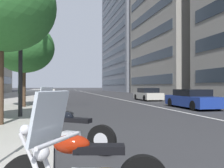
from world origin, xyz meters
The scene contains 10 objects.
sidewalk_right_plaza centered at (30.00, 11.73, 0.07)m, with size 160.00×9.08×0.15m, color #B2ADA3.
lane_centre_stripe centered at (35.00, 0.00, 0.00)m, with size 110.00×0.16×0.01m, color silver.
motorcycle_by_sign_pole centered at (3.84, 6.83, 0.45)m, with size 1.43×1.87×1.49m.
car_mid_block_traffic centered at (12.69, -1.97, 0.61)m, with size 4.71×1.97×1.28m.
car_far_down_avenue centered at (21.64, -2.39, 0.62)m, with size 4.24×1.94×1.31m.
street_tree_by_lamp_post centered at (7.32, 9.04, 4.38)m, with size 3.89×3.89×5.89m.
street_tree_far_plaza centered at (14.79, 9.15, 4.05)m, with size 3.93×3.93×5.58m.
pedestrian_on_plaza centered at (17.37, 9.68, 0.95)m, with size 0.26×0.40×1.60m.
office_tower_far_left_down_avenue centered at (38.24, -18.21, 16.08)m, with size 20.54×18.15×32.16m.
office_tower_mid_left centered at (66.13, -19.40, 16.57)m, with size 29.71×20.54×33.15m.
Camera 1 is at (-1.74, 7.17, 1.52)m, focal length 37.94 mm.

